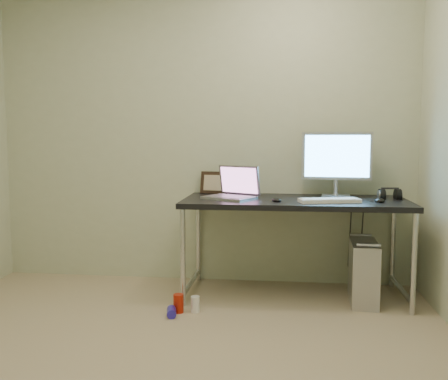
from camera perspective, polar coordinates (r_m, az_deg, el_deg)
floor at (r=2.77m, az=-8.43°, el=-20.02°), size 3.50×3.50×0.00m
wall_back at (r=4.21m, az=-2.40°, el=6.49°), size 3.50×0.02×2.50m
desk at (r=3.82m, az=8.10°, el=-2.15°), size 1.68×0.74×0.75m
tower_computer at (r=3.86m, az=15.66°, el=-9.03°), size 0.21×0.44×0.48m
cable_a at (r=4.22m, az=14.18°, el=-5.31°), size 0.01×0.16×0.69m
cable_b at (r=4.21m, az=15.43°, el=-5.63°), size 0.02×0.11×0.71m
can_red at (r=3.57m, az=-5.23°, el=-12.78°), size 0.08×0.08×0.13m
can_white at (r=3.57m, az=-3.30°, el=-12.91°), size 0.08×0.08×0.11m
can_blue at (r=3.51m, az=-6.03°, el=-13.70°), size 0.09×0.13×0.06m
laptop at (r=3.83m, az=1.05°, el=-0.08°), size 0.45×0.43×0.25m
monitor at (r=4.00m, az=12.75°, el=3.47°), size 0.54×0.18×0.51m
keyboard at (r=3.67m, az=11.96°, el=-1.18°), size 0.46×0.24×0.03m
mouse_right at (r=3.77m, az=17.36°, el=-1.04°), size 0.09×0.12×0.04m
mouse_left at (r=3.66m, az=6.03°, el=-1.03°), size 0.10×0.12×0.04m
headphones at (r=3.98m, az=18.41°, el=-0.57°), size 0.17×0.10×0.11m
picture_frame at (r=4.14m, az=-1.15°, el=0.85°), size 0.24×0.11×0.19m
webcam at (r=4.09m, az=1.90°, el=0.61°), size 0.04×0.03×0.11m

